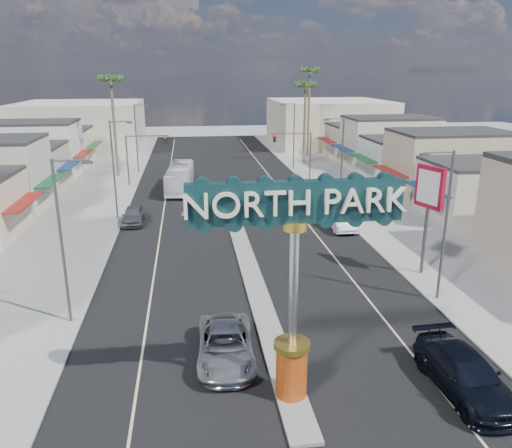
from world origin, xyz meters
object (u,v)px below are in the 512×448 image
object	(u,v)px
gateway_sign	(294,267)
streetlight_r_near	(444,219)
streetlight_l_near	(64,235)
palm_left_far	(111,85)
suv_left	(225,345)
car_parked_left	(133,215)
streetlight_l_far	(137,135)
traffic_signal_left	(142,150)
streetlight_l_mid	(115,165)
palm_right_far	(310,76)
traffic_signal_right	(296,147)
bank_pylon_sign	(429,193)
streetlight_r_mid	(340,160)
streetlight_r_far	(293,132)
city_bus	(180,177)
palm_right_mid	(306,89)
suv_right	(465,374)
car_parked_right	(340,218)

from	to	relation	value
gateway_sign	streetlight_r_near	bearing A→B (deg)	37.55
streetlight_l_near	palm_left_far	world-z (taller)	palm_left_far
suv_left	car_parked_left	bearing A→B (deg)	108.23
suv_left	streetlight_l_far	bearing A→B (deg)	102.24
traffic_signal_left	streetlight_l_mid	distance (m)	14.07
palm_right_far	traffic_signal_left	bearing A→B (deg)	-143.33
traffic_signal_right	bank_pylon_sign	world-z (taller)	bank_pylon_sign
palm_right_far	car_parked_left	world-z (taller)	palm_right_far
gateway_sign	suv_left	bearing A→B (deg)	127.89
traffic_signal_right	streetlight_r_mid	size ratio (longest dim) A/B	0.67
streetlight_r_far	suv_left	bearing A→B (deg)	-105.47
traffic_signal_right	streetlight_l_mid	distance (m)	24.11
streetlight_r_far	suv_left	xyz separation A→B (m)	(-12.95, -46.79, -4.28)
city_bus	palm_right_mid	bearing A→B (deg)	44.24
streetlight_l_far	streetlight_r_far	xyz separation A→B (m)	(20.87, 0.00, 0.00)
streetlight_l_near	streetlight_r_mid	size ratio (longest dim) A/B	1.00
gateway_sign	traffic_signal_left	distance (m)	43.04
palm_right_far	car_parked_left	bearing A→B (deg)	-125.58
streetlight_l_far	car_parked_left	xyz separation A→B (m)	(1.43, -23.55, -4.30)
car_parked_left	city_bus	size ratio (longest dim) A/B	0.43
streetlight_r_mid	palm_left_far	size ratio (longest dim) A/B	0.69
streetlight_r_near	gateway_sign	bearing A→B (deg)	-142.45
palm_left_far	car_parked_left	world-z (taller)	palm_left_far
gateway_sign	suv_right	xyz separation A→B (m)	(7.41, -0.58, -5.07)
streetlight_r_far	bank_pylon_sign	distance (m)	38.17
traffic_signal_right	suv_right	bearing A→B (deg)	-92.39
palm_left_far	suv_left	distance (m)	47.23
streetlight_r_far	palm_right_far	world-z (taller)	palm_right_far
car_parked_right	streetlight_r_mid	bearing A→B (deg)	76.97
streetlight_l_mid	palm_left_far	bearing A→B (deg)	97.31
streetlight_l_near	streetlight_l_mid	bearing A→B (deg)	90.00
streetlight_r_far	suv_left	distance (m)	48.74
streetlight_l_near	suv_right	size ratio (longest dim) A/B	1.52
streetlight_r_near	palm_right_mid	xyz separation A→B (m)	(2.57, 46.00, 5.54)
streetlight_l_near	car_parked_right	world-z (taller)	streetlight_l_near
palm_right_far	car_parked_right	world-z (taller)	palm_right_far
streetlight_l_mid	palm_right_far	size ratio (longest dim) A/B	0.64
traffic_signal_left	streetlight_r_far	world-z (taller)	streetlight_r_far
traffic_signal_left	streetlight_l_far	distance (m)	8.14
streetlight_l_far	suv_left	distance (m)	47.65
palm_left_far	traffic_signal_left	bearing A→B (deg)	-57.57
streetlight_r_near	suv_right	xyz separation A→B (m)	(-3.03, -8.60, -4.21)
suv_right	city_bus	size ratio (longest dim) A/B	0.56
streetlight_l_mid	city_bus	size ratio (longest dim) A/B	0.85
streetlight_l_far	streetlight_r_near	size ratio (longest dim) A/B	1.00
palm_right_far	city_bus	xyz separation A→B (m)	(-19.94, -20.89, -10.92)
suv_left	streetlight_l_near	bearing A→B (deg)	151.46
suv_right	city_bus	bearing A→B (deg)	105.01
traffic_signal_right	palm_right_mid	distance (m)	14.10
gateway_sign	palm_right_mid	bearing A→B (deg)	76.47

